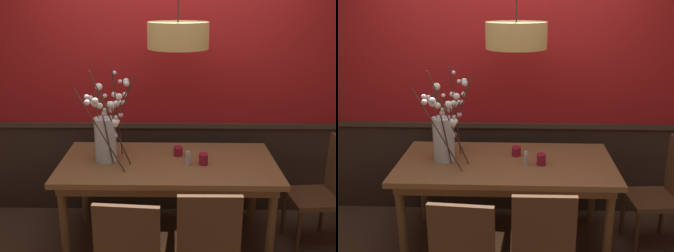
% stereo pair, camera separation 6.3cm
% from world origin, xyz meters
% --- Properties ---
extents(ground_plane, '(24.00, 24.00, 0.00)m').
position_xyz_m(ground_plane, '(0.00, 0.00, 0.00)').
color(ground_plane, '#422D1E').
extents(back_wall, '(4.76, 0.14, 2.96)m').
position_xyz_m(back_wall, '(0.00, 0.63, 1.47)').
color(back_wall, '#2D2119').
rests_on(back_wall, ground).
extents(dining_table, '(1.78, 0.90, 0.77)m').
position_xyz_m(dining_table, '(0.00, 0.00, 0.69)').
color(dining_table, brown).
rests_on(dining_table, ground).
extents(chair_head_east_end, '(0.46, 0.44, 0.96)m').
position_xyz_m(chair_head_east_end, '(1.32, 0.01, 0.52)').
color(chair_head_east_end, '#4C301C').
rests_on(chair_head_east_end, ground).
extents(chair_far_side_left, '(0.43, 0.42, 0.95)m').
position_xyz_m(chair_far_side_left, '(-0.22, 0.86, 0.52)').
color(chair_far_side_left, '#4C301C').
rests_on(chair_far_side_left, ground).
extents(chair_far_side_right, '(0.44, 0.43, 0.88)m').
position_xyz_m(chair_far_side_right, '(0.32, 0.87, 0.50)').
color(chair_far_side_right, '#4C301C').
rests_on(chair_far_side_right, ground).
extents(chair_near_side_left, '(0.46, 0.45, 0.90)m').
position_xyz_m(chair_near_side_left, '(-0.22, -0.87, 0.52)').
color(chair_near_side_left, '#4C301C').
rests_on(chair_near_side_left, ground).
extents(chair_near_side_right, '(0.41, 0.42, 0.97)m').
position_xyz_m(chair_near_side_right, '(0.26, -0.86, 0.54)').
color(chair_near_side_right, '#4C301C').
rests_on(chair_near_side_right, ground).
extents(vase_with_blossoms, '(0.44, 0.79, 0.80)m').
position_xyz_m(vase_with_blossoms, '(-0.50, -0.00, 1.00)').
color(vase_with_blossoms, silver).
rests_on(vase_with_blossoms, dining_table).
extents(candle_holder_nearer_center, '(0.08, 0.08, 0.08)m').
position_xyz_m(candle_holder_nearer_center, '(0.08, 0.12, 0.81)').
color(candle_holder_nearer_center, maroon).
rests_on(candle_holder_nearer_center, dining_table).
extents(candle_holder_nearer_edge, '(0.08, 0.08, 0.09)m').
position_xyz_m(candle_holder_nearer_edge, '(0.29, -0.06, 0.82)').
color(candle_holder_nearer_edge, maroon).
rests_on(candle_holder_nearer_edge, dining_table).
extents(condiment_bottle, '(0.04, 0.04, 0.12)m').
position_xyz_m(condiment_bottle, '(0.16, -0.07, 0.83)').
color(condiment_bottle, '#ADADB2').
rests_on(condiment_bottle, dining_table).
extents(pendant_lamp, '(0.47, 0.47, 1.27)m').
position_xyz_m(pendant_lamp, '(0.08, 0.06, 1.79)').
color(pendant_lamp, tan).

